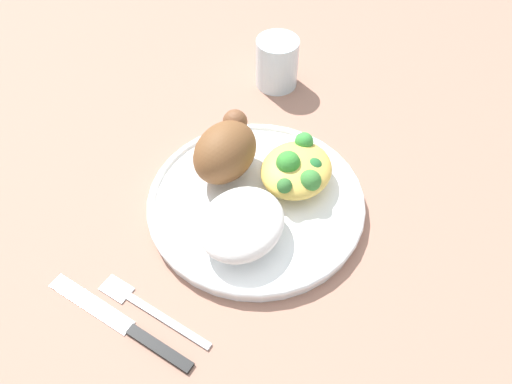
% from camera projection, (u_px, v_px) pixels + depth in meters
% --- Properties ---
extents(ground_plane, '(2.00, 2.00, 0.00)m').
position_uv_depth(ground_plane, '(256.00, 207.00, 0.63)').
color(ground_plane, '#A2715E').
extents(plate, '(0.27, 0.27, 0.02)m').
position_uv_depth(plate, '(256.00, 202.00, 0.62)').
color(plate, white).
rests_on(plate, ground_plane).
extents(roasted_chicken, '(0.10, 0.07, 0.07)m').
position_uv_depth(roasted_chicken, '(226.00, 150.00, 0.62)').
color(roasted_chicken, brown).
rests_on(roasted_chicken, plate).
extents(rice_pile, '(0.11, 0.09, 0.04)m').
position_uv_depth(rice_pile, '(242.00, 224.00, 0.56)').
color(rice_pile, white).
rests_on(rice_pile, plate).
extents(mac_cheese_with_broccoli, '(0.10, 0.09, 0.05)m').
position_uv_depth(mac_cheese_with_broccoli, '(297.00, 169.00, 0.62)').
color(mac_cheese_with_broccoli, '#E5BF53').
rests_on(mac_cheese_with_broccoli, plate).
extents(fork, '(0.02, 0.14, 0.01)m').
position_uv_depth(fork, '(148.00, 308.00, 0.54)').
color(fork, '#B2B2B7').
rests_on(fork, ground_plane).
extents(knife, '(0.02, 0.19, 0.01)m').
position_uv_depth(knife, '(130.00, 329.00, 0.52)').
color(knife, black).
rests_on(knife, ground_plane).
extents(water_glass, '(0.06, 0.06, 0.08)m').
position_uv_depth(water_glass, '(277.00, 63.00, 0.76)').
color(water_glass, silver).
rests_on(water_glass, ground_plane).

